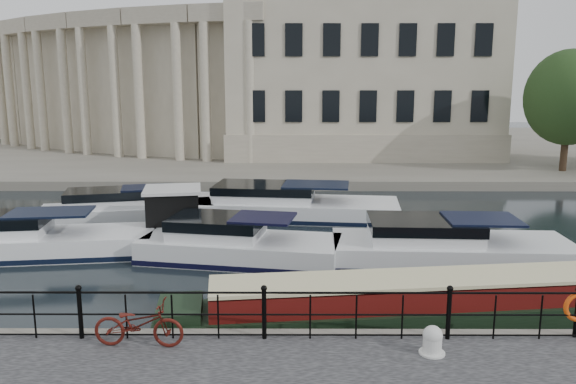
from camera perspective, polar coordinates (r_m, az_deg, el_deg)
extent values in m
plane|color=black|center=(14.96, -2.00, -12.83)|extent=(160.00, 160.00, 0.00)
cube|color=#6B665B|center=(53.01, -0.38, 4.60)|extent=(120.00, 42.00, 0.55)
cylinder|color=black|center=(13.26, -20.36, -11.57)|extent=(0.10, 0.10, 1.10)
sphere|color=black|center=(13.05, -20.53, -9.12)|extent=(0.14, 0.14, 0.14)
cylinder|color=black|center=(12.46, -2.44, -12.34)|extent=(0.10, 0.10, 1.10)
sphere|color=black|center=(12.23, -2.46, -9.75)|extent=(0.14, 0.14, 0.14)
cylinder|color=black|center=(12.91, 16.00, -11.91)|extent=(0.10, 0.10, 1.10)
sphere|color=black|center=(12.69, 16.14, -9.41)|extent=(0.14, 0.14, 0.14)
cylinder|color=black|center=(12.27, -2.46, -10.19)|extent=(24.00, 0.05, 0.05)
cylinder|color=black|center=(12.46, -2.44, -12.34)|extent=(24.00, 0.04, 0.04)
cylinder|color=black|center=(12.65, -2.42, -14.29)|extent=(24.00, 0.04, 0.04)
cube|color=#ADA38C|center=(47.04, 7.04, 12.61)|extent=(20.00, 14.00, 14.00)
cube|color=#9E937F|center=(47.22, 6.87, 5.31)|extent=(20.30, 14.30, 2.00)
cube|color=#ADA38C|center=(42.89, -5.06, 10.82)|extent=(5.73, 4.06, 11.00)
cube|color=#9E937F|center=(41.29, -6.07, 17.63)|extent=(5.62, 2.73, 1.20)
cylinder|color=#ADA38C|center=(39.96, -3.91, 9.99)|extent=(0.70, 0.70, 9.80)
cylinder|color=#ADA38C|center=(41.02, -8.38, 9.92)|extent=(0.70, 0.70, 9.80)
cube|color=#ADA38C|center=(45.01, -11.30, 10.66)|extent=(5.90, 4.56, 11.00)
cube|color=#9E937F|center=(43.59, -12.95, 17.06)|extent=(5.62, 3.30, 1.20)
cylinder|color=#ADA38C|center=(41.97, -11.14, 9.85)|extent=(0.70, 0.70, 9.80)
cylinder|color=#ADA38C|center=(43.73, -14.89, 9.72)|extent=(0.70, 0.70, 9.80)
cube|color=#ADA38C|center=(48.10, -16.47, 10.42)|extent=(5.99, 4.99, 11.00)
cube|color=#9E937F|center=(46.91, -18.52, 16.32)|extent=(5.55, 3.83, 1.20)
cylinder|color=#ADA38C|center=(45.11, -17.12, 9.63)|extent=(0.70, 0.70, 9.80)
cylinder|color=#ADA38C|center=(47.42, -20.04, 9.49)|extent=(0.70, 0.70, 9.80)
cube|color=#ADA38C|center=(51.94, -20.47, 10.18)|extent=(5.99, 5.36, 11.00)
cube|color=#9E937F|center=(51.02, -22.72, 15.56)|extent=(5.40, 4.29, 1.20)
cylinder|color=#ADA38C|center=(49.11, -21.71, 9.40)|extent=(0.70, 0.70, 9.80)
cylinder|color=#ADA38C|center=(51.83, -23.83, 9.29)|extent=(0.70, 0.70, 9.80)
cube|color=#ADA38C|center=(56.34, -23.37, 9.98)|extent=(5.91, 5.64, 11.00)
cube|color=#9E937F|center=(55.69, -25.65, 14.87)|extent=(5.16, 4.70, 1.20)
cylinder|color=#ADA38C|center=(53.74, -25.00, 9.22)|extent=(0.70, 0.70, 9.80)
cylinder|color=#ADA38C|center=(56.73, -26.42, 9.13)|extent=(0.70, 0.70, 9.80)
cube|color=#ADA38C|center=(61.11, -25.30, 9.83)|extent=(5.74, 5.85, 11.00)
cylinder|color=#ADA38C|center=(58.79, -27.17, 9.09)|extent=(0.70, 0.70, 9.80)
cube|color=#ADA38C|center=(66.11, -26.44, 9.73)|extent=(5.49, 5.97, 11.00)
cube|color=#ADA38C|center=(71.24, -26.91, 9.69)|extent=(5.16, 6.00, 11.00)
cube|color=#ADA38C|center=(76.39, -26.86, 9.69)|extent=(4.76, 5.95, 11.00)
imported|color=#4D130D|center=(12.53, -14.93, -12.81)|extent=(1.94, 0.76, 1.00)
cylinder|color=silver|center=(12.31, 14.44, -14.76)|extent=(0.38, 0.38, 0.40)
sphere|color=silver|center=(12.22, 14.49, -13.91)|extent=(0.40, 0.40, 0.40)
cylinder|color=silver|center=(12.39, 14.40, -15.52)|extent=(0.54, 0.54, 0.04)
cube|color=black|center=(15.21, 13.07, -12.30)|extent=(13.45, 3.37, 0.80)
cube|color=#530E0B|center=(14.97, 13.17, -10.00)|extent=(10.77, 2.78, 0.62)
cube|color=beige|center=(14.83, 13.24, -8.56)|extent=(10.77, 2.83, 0.09)
cube|color=#6B665B|center=(22.47, -11.48, -4.76)|extent=(3.28, 2.88, 0.24)
cube|color=black|center=(22.22, -11.58, -2.15)|extent=(2.24, 2.24, 1.75)
cube|color=silver|center=(22.03, -11.67, 0.26)|extent=(2.47, 2.47, 0.12)
cube|color=white|center=(22.29, -25.60, -5.35)|extent=(9.67, 3.77, 1.20)
cube|color=black|center=(22.31, -25.58, -5.55)|extent=(9.77, 3.81, 0.18)
cube|color=black|center=(21.65, -23.05, -1.93)|extent=(3.04, 2.14, 0.08)
cube|color=silver|center=(19.69, -4.84, -6.35)|extent=(7.17, 3.84, 1.20)
cube|color=black|center=(19.72, -4.84, -6.57)|extent=(7.24, 3.88, 0.18)
cube|color=silver|center=(19.69, -7.18, -3.83)|extent=(3.40, 2.69, 0.90)
cube|color=black|center=(19.14, -2.55, -2.64)|extent=(2.34, 2.19, 0.08)
cube|color=white|center=(20.16, 16.20, -6.34)|extent=(8.18, 3.35, 1.20)
cube|color=black|center=(20.19, 16.19, -6.56)|extent=(8.26, 3.39, 0.18)
cube|color=white|center=(19.74, 13.59, -4.02)|extent=(3.74, 2.60, 0.90)
cube|color=black|center=(20.06, 19.09, -2.61)|extent=(2.51, 2.18, 0.08)
cube|color=white|center=(25.81, -15.90, -2.60)|extent=(7.68, 3.94, 1.20)
cube|color=black|center=(25.83, -15.89, -2.77)|extent=(7.75, 3.98, 0.18)
cube|color=white|center=(25.70, -17.96, -0.83)|extent=(3.65, 2.60, 0.90)
cube|color=black|center=(25.51, -14.08, 0.43)|extent=(2.52, 2.08, 0.08)
cube|color=white|center=(25.88, 0.23, -2.14)|extent=(10.12, 4.28, 1.20)
cube|color=black|center=(25.90, 0.23, -2.31)|extent=(10.22, 4.33, 0.18)
cube|color=white|center=(25.87, -2.36, -0.23)|extent=(4.69, 3.09, 0.90)
cube|color=black|center=(25.51, 2.86, 0.75)|extent=(3.18, 2.55, 0.08)
cylinder|color=black|center=(40.26, 26.25, 3.72)|extent=(0.44, 0.44, 2.53)
ellipsoid|color=#1B3711|center=(40.05, 26.66, 8.58)|extent=(5.48, 5.48, 6.06)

